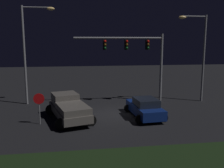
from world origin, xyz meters
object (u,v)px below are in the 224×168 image
traffic_signal_gantry (136,51)px  street_lamp_right (199,48)px  street_lamp_left (30,44)px  car_sedan (145,108)px  stop_sign (39,103)px  pickup_truck (68,106)px

traffic_signal_gantry → street_lamp_right: 6.00m
street_lamp_left → car_sedan: bearing=-31.0°
traffic_signal_gantry → street_lamp_right: (5.98, -0.30, 0.29)m
street_lamp_left → street_lamp_right: bearing=-4.3°
street_lamp_right → stop_sign: (-14.18, -5.00, -3.63)m
street_lamp_left → street_lamp_right: 15.68m
stop_sign → street_lamp_right: bearing=19.4°
pickup_truck → traffic_signal_gantry: (6.23, 4.41, 3.90)m
pickup_truck → car_sedan: (5.83, -0.26, -0.26)m
street_lamp_left → street_lamp_right: (15.63, -1.18, -0.39)m
pickup_truck → traffic_signal_gantry: bearing=-70.2°
traffic_signal_gantry → street_lamp_left: street_lamp_left is taller
car_sedan → street_lamp_right: 8.92m
street_lamp_right → car_sedan: bearing=-145.5°
street_lamp_right → stop_sign: bearing=-160.6°
pickup_truck → stop_sign: 2.24m
pickup_truck → car_sedan: size_ratio=1.27×
car_sedan → stop_sign: stop_sign is taller
traffic_signal_gantry → street_lamp_left: size_ratio=0.93×
pickup_truck → traffic_signal_gantry: 8.57m
street_lamp_left → stop_sign: (1.44, -6.18, -4.02)m
traffic_signal_gantry → pickup_truck: bearing=-144.7°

